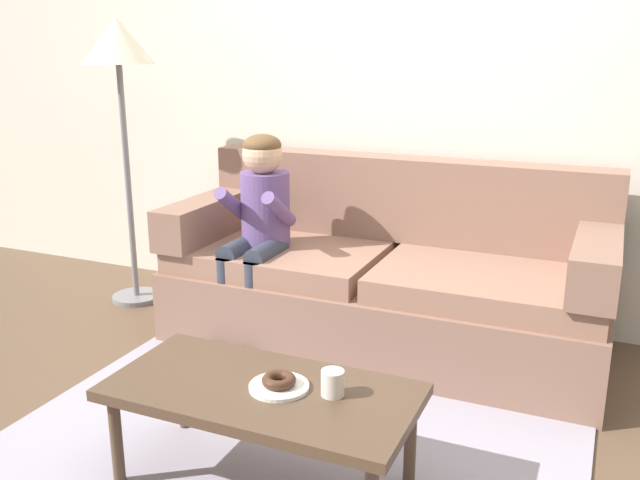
{
  "coord_description": "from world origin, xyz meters",
  "views": [
    {
      "loc": [
        1.09,
        -2.42,
        1.54
      ],
      "look_at": [
        -0.17,
        0.45,
        0.65
      ],
      "focal_mm": 38.6,
      "sensor_mm": 36.0,
      "label": 1
    }
  ],
  "objects_px": {
    "person_child": "(259,218)",
    "donut": "(279,380)",
    "coffee_table": "(262,397)",
    "couch": "(385,281)",
    "floor_lamp": "(119,61)",
    "mug": "(333,383)"
  },
  "relations": [
    {
      "from": "person_child",
      "to": "floor_lamp",
      "type": "relative_size",
      "value": 0.65
    },
    {
      "from": "couch",
      "to": "floor_lamp",
      "type": "distance_m",
      "value": 1.97
    },
    {
      "from": "person_child",
      "to": "donut",
      "type": "height_order",
      "value": "person_child"
    },
    {
      "from": "couch",
      "to": "person_child",
      "type": "xyz_separation_m",
      "value": [
        -0.63,
        -0.21,
        0.33
      ]
    },
    {
      "from": "coffee_table",
      "to": "couch",
      "type": "bearing_deg",
      "value": 90.32
    },
    {
      "from": "floor_lamp",
      "to": "donut",
      "type": "bearing_deg",
      "value": -38.47
    },
    {
      "from": "donut",
      "to": "mug",
      "type": "bearing_deg",
      "value": 9.76
    },
    {
      "from": "coffee_table",
      "to": "mug",
      "type": "xyz_separation_m",
      "value": [
        0.25,
        0.05,
        0.09
      ]
    },
    {
      "from": "coffee_table",
      "to": "donut",
      "type": "height_order",
      "value": "donut"
    },
    {
      "from": "couch",
      "to": "donut",
      "type": "relative_size",
      "value": 18.67
    },
    {
      "from": "coffee_table",
      "to": "person_child",
      "type": "height_order",
      "value": "person_child"
    },
    {
      "from": "coffee_table",
      "to": "person_child",
      "type": "xyz_separation_m",
      "value": [
        -0.64,
        1.17,
        0.32
      ]
    },
    {
      "from": "coffee_table",
      "to": "person_child",
      "type": "distance_m",
      "value": 1.37
    },
    {
      "from": "person_child",
      "to": "mug",
      "type": "xyz_separation_m",
      "value": [
        0.89,
        -1.12,
        -0.23
      ]
    },
    {
      "from": "person_child",
      "to": "donut",
      "type": "bearing_deg",
      "value": -58.71
    },
    {
      "from": "coffee_table",
      "to": "floor_lamp",
      "type": "relative_size",
      "value": 0.64
    },
    {
      "from": "person_child",
      "to": "floor_lamp",
      "type": "height_order",
      "value": "floor_lamp"
    },
    {
      "from": "coffee_table",
      "to": "floor_lamp",
      "type": "height_order",
      "value": "floor_lamp"
    },
    {
      "from": "mug",
      "to": "floor_lamp",
      "type": "distance_m",
      "value": 2.51
    },
    {
      "from": "person_child",
      "to": "donut",
      "type": "distance_m",
      "value": 1.37
    },
    {
      "from": "coffee_table",
      "to": "donut",
      "type": "relative_size",
      "value": 9.04
    },
    {
      "from": "mug",
      "to": "coffee_table",
      "type": "bearing_deg",
      "value": -169.43
    }
  ]
}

